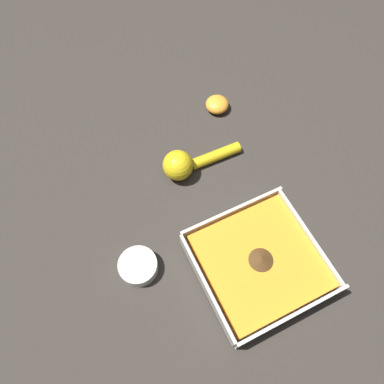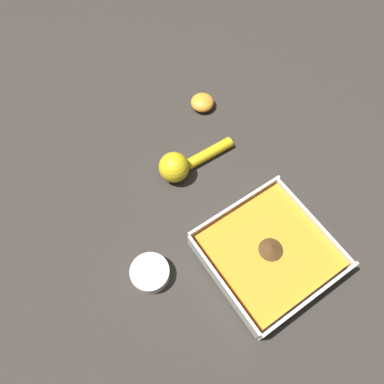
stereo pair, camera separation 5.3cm
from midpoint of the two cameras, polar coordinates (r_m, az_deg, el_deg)
The scene contains 5 objects.
ground_plane at distance 0.78m, azimuth 9.04°, elevation -9.20°, with size 4.00×4.00×0.00m, color #332D28.
square_dish at distance 0.76m, azimuth 9.44°, elevation -9.41°, with size 0.23×0.23×0.05m.
spice_bowl at distance 0.75m, azimuth -8.47°, elevation -12.28°, with size 0.08×0.08×0.03m.
lemon_squeezer at distance 0.82m, azimuth -3.54°, elevation 4.09°, with size 0.19×0.07×0.07m.
lemon_half at distance 0.95m, azimuth -0.07°, elevation 13.40°, with size 0.06×0.06×0.03m.
Camera 2 is at (0.26, 0.12, 0.73)m, focal length 35.00 mm.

